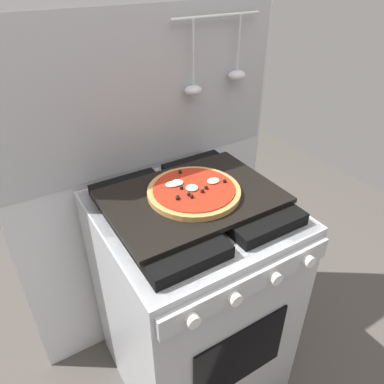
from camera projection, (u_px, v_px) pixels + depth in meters
ground_plane at (192, 363)px, 1.66m from camera, size 4.00×4.00×0.00m
kitchen_backsplash at (149, 182)px, 1.47m from camera, size 1.10×0.09×1.55m
stove at (192, 295)px, 1.41m from camera, size 0.60×0.64×0.90m
baking_tray at (192, 197)px, 1.16m from camera, size 0.54×0.38×0.02m
pizza_left at (194, 191)px, 1.15m from camera, size 0.30×0.30×0.03m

